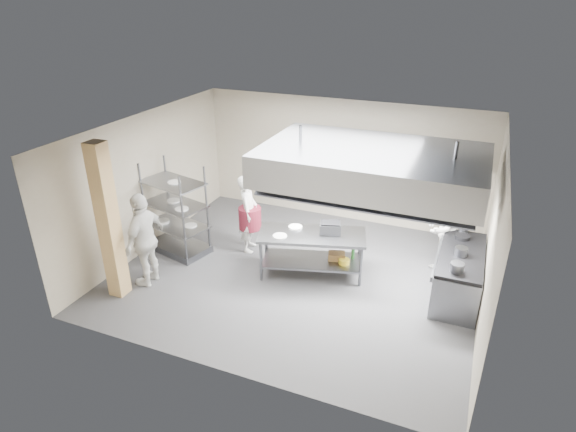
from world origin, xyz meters
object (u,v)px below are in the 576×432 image
at_px(chef_line, 441,227).
at_px(chef_plating, 145,239).
at_px(cooking_range, 459,275).
at_px(stockpot, 461,251).
at_px(pass_rack, 175,209).
at_px(island, 311,254).
at_px(griddle, 330,228).
at_px(chef_head, 249,213).

distance_m(chef_line, chef_plating, 5.93).
relative_size(cooking_range, stockpot, 8.92).
relative_size(chef_line, stockpot, 7.77).
bearing_deg(chef_plating, cooking_range, 105.85).
bearing_deg(pass_rack, chef_plating, -67.31).
distance_m(pass_rack, stockpot, 5.87).
distance_m(island, cooking_range, 2.84).
distance_m(chef_plating, griddle, 3.61).
height_order(pass_rack, chef_head, pass_rack).
bearing_deg(chef_line, cooking_range, 44.34).
distance_m(cooking_range, chef_plating, 6.00).
bearing_deg(chef_head, cooking_range, -108.92).
bearing_deg(griddle, pass_rack, 169.22).
bearing_deg(chef_head, chef_plating, 130.00).
distance_m(island, stockpot, 2.85).
relative_size(cooking_range, chef_line, 1.15).
height_order(chef_head, griddle, chef_head).
relative_size(griddle, stockpot, 1.83).
bearing_deg(island, chef_line, 13.77).
xyz_separation_m(pass_rack, stockpot, (5.85, 0.45, -0.02)).
height_order(chef_line, chef_plating, chef_plating).
xyz_separation_m(chef_head, chef_plating, (-1.24, -1.95, 0.07)).
distance_m(chef_head, griddle, 1.96).
bearing_deg(chef_head, pass_rack, 96.28).
bearing_deg(stockpot, island, -174.80).
distance_m(pass_rack, chef_head, 1.58).
bearing_deg(griddle, chef_line, 11.93).
relative_size(pass_rack, cooking_range, 1.00).
distance_m(cooking_range, griddle, 2.58).
relative_size(chef_line, griddle, 4.26).
relative_size(chef_head, stockpot, 7.83).
distance_m(chef_head, chef_plating, 2.31).
bearing_deg(chef_line, stockpot, 41.17).
relative_size(island, chef_head, 1.21).
xyz_separation_m(chef_line, chef_plating, (-5.20, -2.86, 0.08)).
relative_size(chef_head, chef_plating, 0.92).
height_order(cooking_range, griddle, griddle).
bearing_deg(pass_rack, island, 17.72).
relative_size(cooking_range, chef_head, 1.14).
bearing_deg(stockpot, chef_head, 177.56).
xyz_separation_m(chef_line, stockpot, (0.45, -1.09, 0.11)).
height_order(island, chef_line, chef_line).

